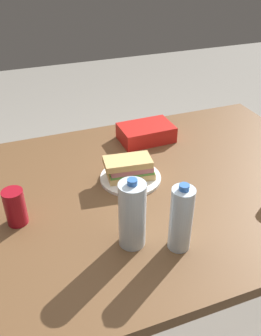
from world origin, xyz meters
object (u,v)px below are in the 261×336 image
paper_plate (130,178)px  dining_table (154,205)px  chip_bag (146,133)px  soda_can_red (15,207)px  water_bottle_spare (132,215)px  sandwich (130,168)px  water_bottle_tall (181,219)px

paper_plate → dining_table: bearing=138.1°
dining_table → chip_bag: 0.36m
dining_table → paper_plate: (0.07, -0.06, 0.10)m
dining_table → soda_can_red: bearing=3.6°
chip_bag → water_bottle_spare: water_bottle_spare is taller
dining_table → chip_bag: size_ratio=6.33×
paper_plate → sandwich: size_ratio=1.18×
soda_can_red → water_bottle_tall: water_bottle_tall is taller
dining_table → water_bottle_tall: (0.06, 0.30, 0.20)m
paper_plate → water_bottle_spare: bearing=70.2°
sandwich → water_bottle_spare: bearing=70.8°
soda_can_red → water_bottle_spare: 0.38m
paper_plate → water_bottle_tall: bearing=91.9°
water_bottle_spare → water_bottle_tall: bearing=153.3°
sandwich → chip_bag: 0.32m
chip_bag → soda_can_red: bearing=29.9°
soda_can_red → water_bottle_spare: water_bottle_spare is taller
water_bottle_tall → sandwich: bearing=-87.5°
water_bottle_spare → paper_plate: bearing=-109.8°
dining_table → paper_plate: 0.14m
dining_table → soda_can_red: size_ratio=11.93×
chip_bag → dining_table: bearing=71.7°
chip_bag → water_bottle_tall: water_bottle_tall is taller
dining_table → water_bottle_tall: bearing=79.0°
paper_plate → chip_bag: size_ratio=0.99×
paper_plate → sandwich: 0.05m
water_bottle_tall → water_bottle_spare: size_ratio=0.97×
sandwich → water_bottle_tall: size_ratio=0.87×
chip_bag → water_bottle_spare: bearing=62.4°
water_bottle_spare → sandwich: bearing=-109.2°
dining_table → paper_plate: size_ratio=6.41×
paper_plate → water_bottle_tall: size_ratio=1.02×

